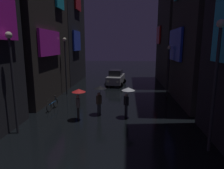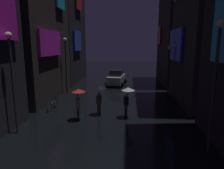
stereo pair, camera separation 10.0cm
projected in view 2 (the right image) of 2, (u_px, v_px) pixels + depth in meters
name	position (u px, v px, depth m)	size (l,w,h in m)	color
building_left_far	(63.00, 7.00, 25.96)	(4.25, 8.60, 19.57)	black
building_right_far	(180.00, 9.00, 24.96)	(4.25, 8.94, 18.84)	#33302D
pedestrian_far_right_clear	(127.00, 94.00, 13.45)	(0.90, 0.90, 2.12)	#2D2D38
pedestrian_foreground_left_red	(78.00, 96.00, 13.01)	(0.90, 0.90, 2.12)	#38332D
pedestrian_midstreet_left_black	(100.00, 92.00, 13.94)	(0.90, 0.90, 2.12)	#2D2D38
bicycle_parked_at_storefront	(53.00, 105.00, 15.41)	(0.24, 1.82, 0.96)	black
car_distant	(116.00, 78.00, 24.79)	(2.59, 4.30, 1.92)	#99999E
streetlamp_left_near	(12.00, 72.00, 10.66)	(0.36, 0.36, 5.58)	#2D2D33
streetlamp_right_far	(169.00, 65.00, 18.82)	(0.36, 0.36, 4.86)	#2D2D33
streetlamp_left_far	(66.00, 60.00, 19.72)	(0.36, 0.36, 5.63)	#2D2D33
streetlamp_right_near	(216.00, 73.00, 8.67)	(0.36, 0.36, 5.95)	#2D2D33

